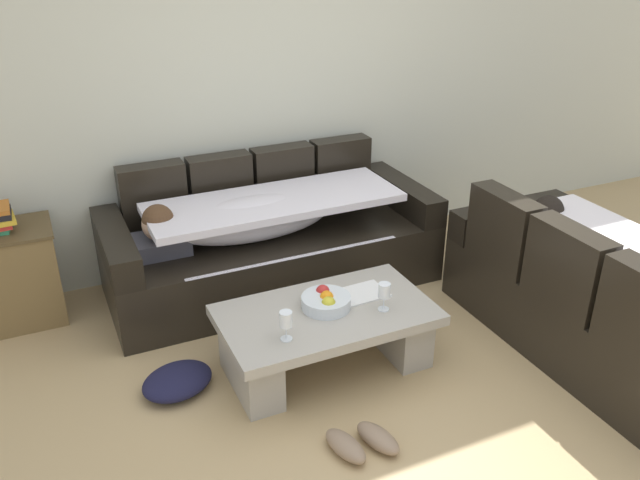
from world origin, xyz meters
name	(u,v)px	position (x,y,z in m)	size (l,w,h in m)	color
ground_plane	(417,411)	(0.00, 0.00, 0.00)	(14.00, 14.00, 0.00)	tan
back_wall	(266,77)	(0.00, 2.15, 1.35)	(9.00, 0.10, 2.70)	beige
couch_along_wall	(267,241)	(-0.23, 1.62, 0.33)	(2.26, 0.92, 0.88)	black
couch_near_window	(603,301)	(1.28, 0.03, 0.34)	(0.92, 1.97, 0.88)	black
coffee_table	(326,332)	(-0.27, 0.56, 0.24)	(1.20, 0.68, 0.38)	#A59F92
fruit_bowl	(326,301)	(-0.26, 0.59, 0.42)	(0.28, 0.28, 0.10)	silver
wine_glass_near_left	(286,320)	(-0.58, 0.39, 0.50)	(0.07, 0.07, 0.17)	silver
wine_glass_near_right	(384,292)	(0.03, 0.44, 0.50)	(0.07, 0.07, 0.17)	silver
open_magazine	(362,293)	(0.00, 0.64, 0.39)	(0.28, 0.21, 0.01)	white
pair_of_shoes	(362,442)	(-0.40, -0.12, 0.04)	(0.35, 0.31, 0.09)	#8C7259
crumpled_garment	(177,381)	(-1.11, 0.71, 0.06)	(0.40, 0.32, 0.12)	#191933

